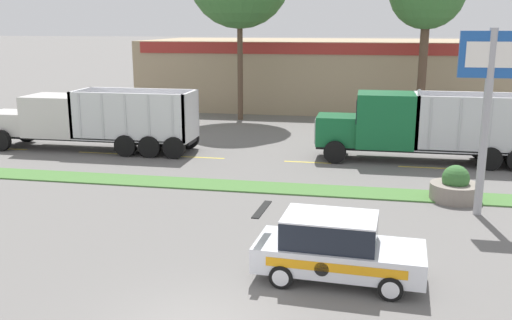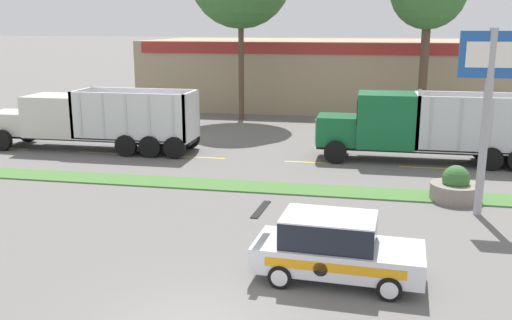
{
  "view_description": "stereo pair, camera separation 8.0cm",
  "coord_description": "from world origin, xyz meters",
  "px_view_note": "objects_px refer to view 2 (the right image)",
  "views": [
    {
      "loc": [
        3.36,
        -10.71,
        6.47
      ],
      "look_at": [
        -0.57,
        9.6,
        1.55
      ],
      "focal_mm": 40.0,
      "sensor_mm": 36.0,
      "label": 1
    },
    {
      "loc": [
        3.44,
        -10.7,
        6.47
      ],
      "look_at": [
        -0.57,
        9.6,
        1.55
      ],
      "focal_mm": 40.0,
      "sensor_mm": 36.0,
      "label": 2
    }
  ],
  "objects_px": {
    "dump_truck_lead": "(412,128)",
    "traffic_cone": "(398,252)",
    "stone_planter": "(455,188)",
    "dump_truck_mid": "(77,121)",
    "rally_car": "(335,248)",
    "store_sign_post": "(489,89)"
  },
  "relations": [
    {
      "from": "dump_truck_mid",
      "to": "store_sign_post",
      "type": "xyz_separation_m",
      "value": [
        19.01,
        -7.3,
        2.88
      ]
    },
    {
      "from": "dump_truck_lead",
      "to": "traffic_cone",
      "type": "distance_m",
      "value": 12.6
    },
    {
      "from": "dump_truck_mid",
      "to": "rally_car",
      "type": "height_order",
      "value": "dump_truck_mid"
    },
    {
      "from": "stone_planter",
      "to": "dump_truck_lead",
      "type": "bearing_deg",
      "value": 101.21
    },
    {
      "from": "rally_car",
      "to": "traffic_cone",
      "type": "xyz_separation_m",
      "value": [
        1.69,
        1.53,
        -0.6
      ]
    },
    {
      "from": "rally_car",
      "to": "store_sign_post",
      "type": "relative_size",
      "value": 0.69
    },
    {
      "from": "dump_truck_lead",
      "to": "store_sign_post",
      "type": "relative_size",
      "value": 1.75
    },
    {
      "from": "dump_truck_mid",
      "to": "traffic_cone",
      "type": "relative_size",
      "value": 21.16
    },
    {
      "from": "dump_truck_lead",
      "to": "stone_planter",
      "type": "distance_m",
      "value": 6.5
    },
    {
      "from": "dump_truck_lead",
      "to": "store_sign_post",
      "type": "xyz_separation_m",
      "value": [
        1.8,
        -7.83,
        2.73
      ]
    },
    {
      "from": "dump_truck_mid",
      "to": "traffic_cone",
      "type": "xyz_separation_m",
      "value": [
        16.11,
        -11.95,
        -1.24
      ]
    },
    {
      "from": "stone_planter",
      "to": "traffic_cone",
      "type": "bearing_deg",
      "value": -110.69
    },
    {
      "from": "store_sign_post",
      "to": "rally_car",
      "type": "bearing_deg",
      "value": -126.66
    },
    {
      "from": "stone_planter",
      "to": "traffic_cone",
      "type": "distance_m",
      "value": 6.63
    },
    {
      "from": "stone_planter",
      "to": "traffic_cone",
      "type": "xyz_separation_m",
      "value": [
        -2.34,
        -6.2,
        -0.23
      ]
    },
    {
      "from": "traffic_cone",
      "to": "stone_planter",
      "type": "bearing_deg",
      "value": 69.31
    },
    {
      "from": "store_sign_post",
      "to": "stone_planter",
      "type": "distance_m",
      "value": 4.23
    },
    {
      "from": "dump_truck_mid",
      "to": "store_sign_post",
      "type": "bearing_deg",
      "value": -21.01
    },
    {
      "from": "dump_truck_lead",
      "to": "stone_planter",
      "type": "bearing_deg",
      "value": -78.79
    },
    {
      "from": "dump_truck_lead",
      "to": "dump_truck_mid",
      "type": "distance_m",
      "value": 17.22
    },
    {
      "from": "dump_truck_lead",
      "to": "rally_car",
      "type": "xyz_separation_m",
      "value": [
        -2.79,
        -14.0,
        -0.79
      ]
    },
    {
      "from": "store_sign_post",
      "to": "dump_truck_mid",
      "type": "bearing_deg",
      "value": 158.99
    }
  ]
}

